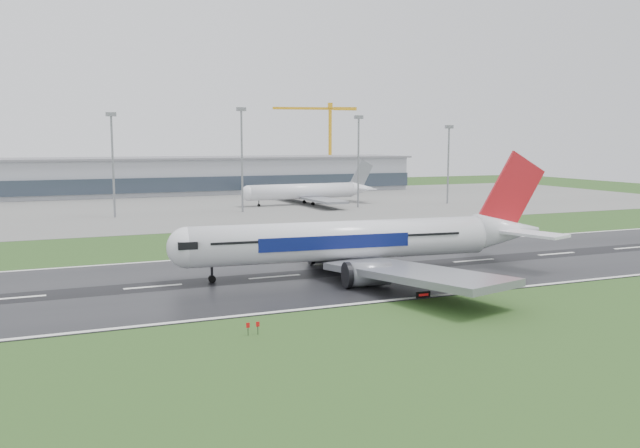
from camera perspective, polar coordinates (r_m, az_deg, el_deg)
name	(u,v)px	position (r m, az deg, el deg)	size (l,w,h in m)	color
ground	(275,277)	(110.43, -3.99, -4.66)	(520.00, 520.00, 0.00)	#244519
runway	(275,277)	(110.42, -3.99, -4.64)	(400.00, 45.00, 0.10)	black
apron	(161,207)	(231.32, -13.67, 1.41)	(400.00, 130.00, 0.08)	slate
terminal	(140,177)	(290.09, -15.48, 3.98)	(240.00, 36.00, 15.00)	#90939B
main_airliner	(368,216)	(111.92, 4.25, 0.73)	(67.60, 64.38, 19.96)	silver
parked_airliner	(307,183)	(235.06, -1.11, 3.59)	(52.29, 48.69, 15.33)	silver
tower_crane	(330,145)	(328.83, 0.89, 6.93)	(42.08, 2.30, 41.76)	gold
runway_sign	(423,295)	(96.62, 8.99, -6.15)	(2.30, 0.26, 1.04)	black
floodmast_2	(113,167)	(203.54, -17.61, 4.72)	(0.64, 0.64, 29.94)	gray
floodmast_3	(242,162)	(210.30, -6.82, 5.38)	(0.64, 0.64, 32.13)	gray
floodmast_4	(358,164)	(224.66, 3.37, 5.29)	(0.64, 0.64, 30.20)	gray
floodmast_5	(448,166)	(242.41, 11.12, 4.96)	(0.64, 0.64, 27.23)	gray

